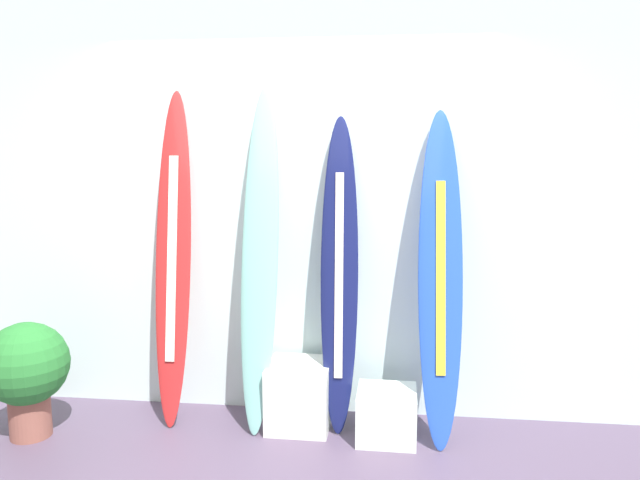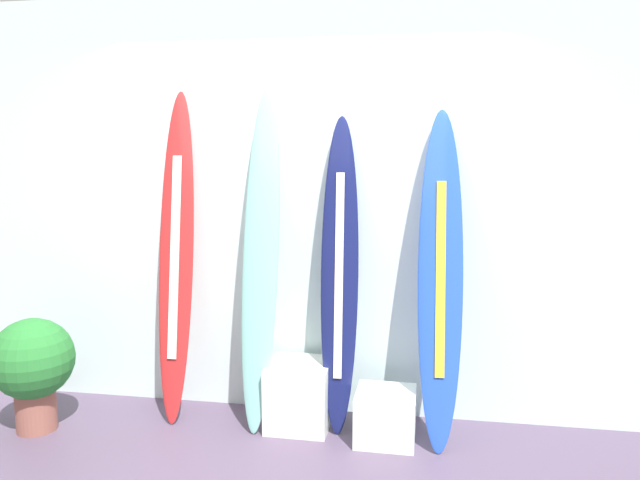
{
  "view_description": "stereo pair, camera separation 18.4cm",
  "coord_description": "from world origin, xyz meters",
  "px_view_note": "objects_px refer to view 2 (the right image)",
  "views": [
    {
      "loc": [
        0.61,
        -2.74,
        1.78
      ],
      "look_at": [
        0.18,
        0.95,
        1.23
      ],
      "focal_mm": 33.79,
      "sensor_mm": 36.0,
      "label": 1
    },
    {
      "loc": [
        0.79,
        -2.71,
        1.78
      ],
      "look_at": [
        0.18,
        0.95,
        1.23
      ],
      "focal_mm": 33.79,
      "sensor_mm": 36.0,
      "label": 2
    }
  ],
  "objects_px": {
    "surfboard_crimson": "(176,260)",
    "surfboard_seafoam": "(261,261)",
    "display_block_center": "(386,416)",
    "surfboard_cobalt": "(440,278)",
    "potted_plant": "(33,364)",
    "surfboard_navy": "(340,277)",
    "display_block_left": "(300,394)"
  },
  "relations": [
    {
      "from": "surfboard_crimson",
      "to": "surfboard_cobalt",
      "type": "distance_m",
      "value": 1.71
    },
    {
      "from": "surfboard_seafoam",
      "to": "display_block_center",
      "type": "xyz_separation_m",
      "value": [
        0.82,
        -0.12,
        -0.93
      ]
    },
    {
      "from": "potted_plant",
      "to": "surfboard_navy",
      "type": "bearing_deg",
      "value": 11.29
    },
    {
      "from": "surfboard_seafoam",
      "to": "surfboard_cobalt",
      "type": "height_order",
      "value": "surfboard_seafoam"
    },
    {
      "from": "surfboard_seafoam",
      "to": "surfboard_cobalt",
      "type": "relative_size",
      "value": 1.08
    },
    {
      "from": "display_block_left",
      "to": "surfboard_cobalt",
      "type": "bearing_deg",
      "value": -1.79
    },
    {
      "from": "surfboard_seafoam",
      "to": "potted_plant",
      "type": "relative_size",
      "value": 3.0
    },
    {
      "from": "surfboard_seafoam",
      "to": "potted_plant",
      "type": "height_order",
      "value": "surfboard_seafoam"
    },
    {
      "from": "display_block_left",
      "to": "display_block_center",
      "type": "distance_m",
      "value": 0.58
    },
    {
      "from": "surfboard_seafoam",
      "to": "surfboard_navy",
      "type": "bearing_deg",
      "value": 3.45
    },
    {
      "from": "surfboard_seafoam",
      "to": "surfboard_crimson",
      "type": "bearing_deg",
      "value": 177.44
    },
    {
      "from": "surfboard_cobalt",
      "to": "potted_plant",
      "type": "bearing_deg",
      "value": -173.07
    },
    {
      "from": "surfboard_seafoam",
      "to": "display_block_left",
      "type": "distance_m",
      "value": 0.91
    },
    {
      "from": "surfboard_navy",
      "to": "display_block_left",
      "type": "relative_size",
      "value": 4.73
    },
    {
      "from": "surfboard_navy",
      "to": "display_block_left",
      "type": "distance_m",
      "value": 0.82
    },
    {
      "from": "display_block_left",
      "to": "potted_plant",
      "type": "height_order",
      "value": "potted_plant"
    },
    {
      "from": "surfboard_navy",
      "to": "surfboard_seafoam",
      "type": "bearing_deg",
      "value": -176.55
    },
    {
      "from": "surfboard_crimson",
      "to": "display_block_center",
      "type": "distance_m",
      "value": 1.68
    },
    {
      "from": "surfboard_seafoam",
      "to": "potted_plant",
      "type": "xyz_separation_m",
      "value": [
        -1.41,
        -0.35,
        -0.64
      ]
    },
    {
      "from": "surfboard_seafoam",
      "to": "display_block_left",
      "type": "bearing_deg",
      "value": -3.63
    },
    {
      "from": "surfboard_crimson",
      "to": "surfboard_navy",
      "type": "xyz_separation_m",
      "value": [
        1.09,
        0.0,
        -0.08
      ]
    },
    {
      "from": "surfboard_cobalt",
      "to": "surfboard_crimson",
      "type": "bearing_deg",
      "value": 177.68
    },
    {
      "from": "surfboard_navy",
      "to": "surfboard_cobalt",
      "type": "relative_size",
      "value": 0.98
    },
    {
      "from": "surfboard_navy",
      "to": "display_block_left",
      "type": "xyz_separation_m",
      "value": [
        -0.25,
        -0.05,
        -0.78
      ]
    },
    {
      "from": "surfboard_crimson",
      "to": "surfboard_seafoam",
      "type": "xyz_separation_m",
      "value": [
        0.58,
        -0.03,
        0.01
      ]
    },
    {
      "from": "surfboard_seafoam",
      "to": "surfboard_navy",
      "type": "xyz_separation_m",
      "value": [
        0.51,
        0.03,
        -0.09
      ]
    },
    {
      "from": "surfboard_crimson",
      "to": "surfboard_cobalt",
      "type": "bearing_deg",
      "value": -2.32
    },
    {
      "from": "surfboard_crimson",
      "to": "surfboard_seafoam",
      "type": "relative_size",
      "value": 0.99
    },
    {
      "from": "surfboard_navy",
      "to": "surfboard_cobalt",
      "type": "height_order",
      "value": "surfboard_cobalt"
    },
    {
      "from": "display_block_left",
      "to": "display_block_center",
      "type": "relative_size",
      "value": 1.14
    },
    {
      "from": "potted_plant",
      "to": "surfboard_cobalt",
      "type": "bearing_deg",
      "value": 6.93
    },
    {
      "from": "surfboard_cobalt",
      "to": "display_block_left",
      "type": "bearing_deg",
      "value": 178.21
    }
  ]
}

